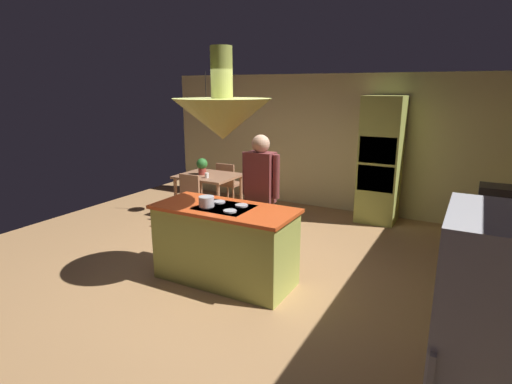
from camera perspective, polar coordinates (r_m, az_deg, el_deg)
ground at (r=5.33m, az=-3.06°, el=-11.30°), size 8.16×8.16×0.00m
wall_back at (r=8.01m, az=9.89°, el=6.79°), size 6.80×0.10×2.55m
kitchen_island at (r=4.99m, az=-4.34°, el=-7.25°), size 1.72×0.78×0.96m
counter_run_right at (r=5.04m, az=30.26°, el=-8.98°), size 0.73×2.06×0.94m
oven_tower at (r=7.37m, az=16.93°, el=4.23°), size 0.66×0.62×2.17m
refrigerator at (r=2.63m, az=31.36°, el=-21.33°), size 0.72×0.74×1.73m
dining_table at (r=7.51m, az=-6.63°, el=1.61°), size 1.04×0.89×0.76m
person_at_island at (r=5.30m, az=0.64°, el=0.09°), size 0.53×0.23×1.73m
range_hood at (r=4.64m, az=-4.70°, el=10.43°), size 1.10×1.10×1.00m
pendant_light_over_table at (r=7.34m, az=-6.90°, el=10.82°), size 0.32×0.32×0.82m
chair_facing_island at (r=7.03m, az=-9.69°, el=-0.68°), size 0.40×0.40×0.87m
chair_by_back_wall at (r=8.08m, az=-3.90°, el=1.48°), size 0.40×0.40×0.87m
potted_plant_on_table at (r=7.51m, az=-7.52°, el=3.69°), size 0.20×0.20×0.30m
cup_on_table at (r=7.23m, az=-6.87°, el=2.31°), size 0.07×0.07×0.09m
canister_flour at (r=4.38m, az=31.22°, el=-4.84°), size 0.11×0.11×0.17m
canister_sugar at (r=4.55m, az=31.17°, el=-3.99°), size 0.11×0.11×0.20m
microwave_on_counter at (r=5.44m, az=30.91°, el=-0.76°), size 0.46×0.36×0.28m
cooking_pot_on_cooktop at (r=4.79m, az=-6.91°, el=-1.32°), size 0.18×0.18×0.12m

